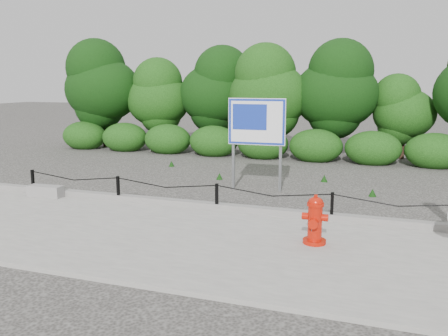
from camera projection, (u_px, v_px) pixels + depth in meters
ground at (217, 213)px, 10.52m from camera, size 90.00×90.00×0.00m
sidewalk at (179, 240)px, 8.65m from camera, size 14.00×4.00×0.08m
curb at (218, 206)px, 10.53m from camera, size 14.00×0.22×0.14m
chain_barrier at (217, 194)px, 10.43m from camera, size 10.06×0.06×0.60m
treeline at (288, 91)px, 18.41m from camera, size 20.39×3.63×4.60m
fire_hydrant at (315, 220)px, 8.27m from camera, size 0.46×0.46×0.88m
concrete_block at (45, 191)px, 11.68m from camera, size 0.89×0.35×0.28m
advertising_sign at (256, 126)px, 12.48m from camera, size 1.54×0.19×2.46m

